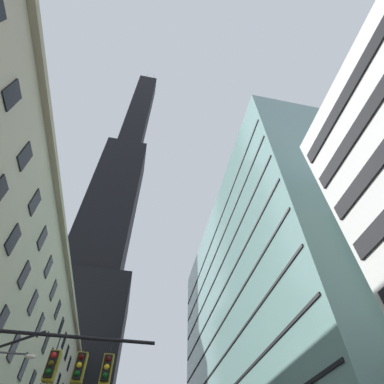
{
  "coord_description": "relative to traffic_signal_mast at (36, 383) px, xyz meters",
  "views": [
    {
      "loc": [
        -0.78,
        -7.24,
        1.88
      ],
      "look_at": [
        3.78,
        15.65,
        28.39
      ],
      "focal_mm": 27.54,
      "sensor_mm": 36.0,
      "label": 1
    }
  ],
  "objects": [
    {
      "name": "glass_office_midrise",
      "position": [
        21.99,
        26.77,
        16.06
      ],
      "size": [
        14.26,
        48.85,
        42.65
      ],
      "color": "gray",
      "rests_on": "ground"
    },
    {
      "name": "traffic_signal_mast",
      "position": [
        0.0,
        0.0,
        0.0
      ],
      "size": [
        7.53,
        0.63,
        7.02
      ],
      "color": "black",
      "rests_on": "sidewalk_left"
    },
    {
      "name": "dark_skyscraper",
      "position": [
        -11.11,
        67.63,
        60.86
      ],
      "size": [
        23.81,
        23.81,
        216.12
      ],
      "color": "black",
      "rests_on": "ground"
    }
  ]
}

